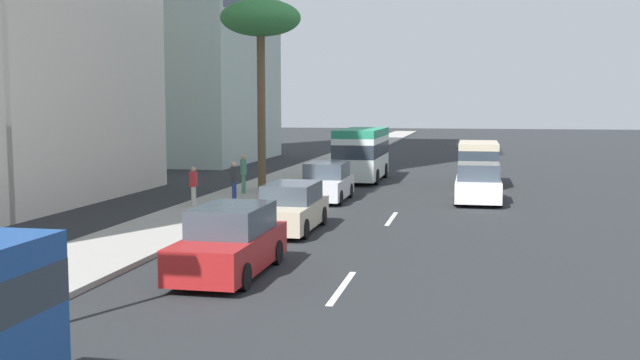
{
  "coord_description": "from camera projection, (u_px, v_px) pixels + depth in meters",
  "views": [
    {
      "loc": [
        -2.34,
        -2.88,
        4.2
      ],
      "look_at": [
        19.2,
        1.59,
        1.95
      ],
      "focal_mm": 41.41,
      "sensor_mm": 36.0,
      "label": 1
    }
  ],
  "objects": [
    {
      "name": "car_fourth",
      "position": [
        291.0,
        208.0,
        24.65
      ],
      "size": [
        4.57,
        1.8,
        1.59
      ],
      "rotation": [
        0.0,
        0.0,
        3.14
      ],
      "color": "beige",
      "rests_on": "ground_plane"
    },
    {
      "name": "car_seventh",
      "position": [
        326.0,
        183.0,
        32.33
      ],
      "size": [
        4.23,
        1.9,
        1.68
      ],
      "rotation": [
        0.0,
        0.0,
        3.14
      ],
      "color": "silver",
      "rests_on": "ground_plane"
    },
    {
      "name": "palm_tree",
      "position": [
        261.0,
        22.0,
        34.38
      ],
      "size": [
        3.77,
        3.77,
        8.94
      ],
      "color": "brown",
      "rests_on": "sidewalk_right"
    },
    {
      "name": "sidewalk_right",
      "position": [
        257.0,
        191.0,
        35.42
      ],
      "size": [
        162.0,
        3.25,
        0.15
      ],
      "primitive_type": "cube",
      "color": "#9E9B93",
      "rests_on": "ground_plane"
    },
    {
      "name": "pedestrian_by_tree",
      "position": [
        193.0,
        184.0,
        29.83
      ],
      "size": [
        0.34,
        0.26,
        1.55
      ],
      "rotation": [
        0.0,
        0.0,
        6.16
      ],
      "color": "beige",
      "rests_on": "sidewalk_right"
    },
    {
      "name": "pedestrian_mid_block",
      "position": [
        234.0,
        179.0,
        31.05
      ],
      "size": [
        0.33,
        0.24,
        1.68
      ],
      "rotation": [
        0.0,
        0.0,
        3.2
      ],
      "color": "navy",
      "rests_on": "sidewalk_right"
    },
    {
      "name": "pedestrian_near_lamp",
      "position": [
        243.0,
        172.0,
        33.77
      ],
      "size": [
        0.39,
        0.35,
        1.79
      ],
      "rotation": [
        0.0,
        0.0,
        3.67
      ],
      "color": "#4C8C66",
      "rests_on": "sidewalk_right"
    },
    {
      "name": "ground_plane",
      "position": [
        408.0,
        196.0,
        33.97
      ],
      "size": [
        198.0,
        198.0,
        0.0
      ],
      "primitive_type": "plane",
      "color": "#26282B"
    },
    {
      "name": "lane_stripe_mid",
      "position": [
        342.0,
        288.0,
        16.98
      ],
      "size": [
        3.2,
        0.16,
        0.01
      ],
      "primitive_type": "cube",
      "color": "silver",
      "rests_on": "ground_plane"
    },
    {
      "name": "car_fifth",
      "position": [
        230.0,
        242.0,
        18.27
      ],
      "size": [
        4.6,
        1.83,
        1.71
      ],
      "rotation": [
        0.0,
        0.0,
        3.14
      ],
      "color": "#A51E1E",
      "rests_on": "ground_plane"
    },
    {
      "name": "minibus_lead",
      "position": [
        362.0,
        152.0,
        40.77
      ],
      "size": [
        6.74,
        2.35,
        2.88
      ],
      "rotation": [
        0.0,
        0.0,
        3.14
      ],
      "color": "silver",
      "rests_on": "ground_plane"
    },
    {
      "name": "lane_stripe_far",
      "position": [
        392.0,
        219.0,
        27.24
      ],
      "size": [
        3.2,
        0.16,
        0.01
      ],
      "primitive_type": "cube",
      "color": "silver",
      "rests_on": "ground_plane"
    },
    {
      "name": "car_sixth",
      "position": [
        478.0,
        184.0,
        31.7
      ],
      "size": [
        4.38,
        1.96,
        1.71
      ],
      "color": "white",
      "rests_on": "ground_plane"
    },
    {
      "name": "van_third",
      "position": [
        478.0,
        161.0,
        38.46
      ],
      "size": [
        4.79,
        2.11,
        2.26
      ],
      "color": "beige",
      "rests_on": "ground_plane"
    }
  ]
}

